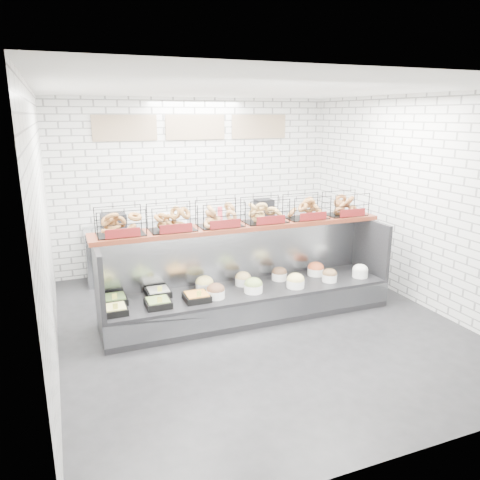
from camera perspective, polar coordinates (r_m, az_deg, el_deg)
name	(u,v)px	position (r m, az deg, el deg)	size (l,w,h in m)	color
ground	(257,323)	(6.38, 2.11, -10.12)	(5.50, 5.50, 0.00)	black
room_shell	(241,165)	(6.36, 0.09, 9.15)	(5.02, 5.51, 3.01)	silver
display_case	(247,292)	(6.53, 0.85, -6.34)	(4.00, 0.90, 1.20)	black
bagel_shelf	(243,215)	(6.39, 0.34, 3.09)	(4.10, 0.50, 0.40)	#4C1C10
prep_counter	(202,245)	(8.36, -4.60, -0.56)	(4.00, 0.60, 1.20)	#93969B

